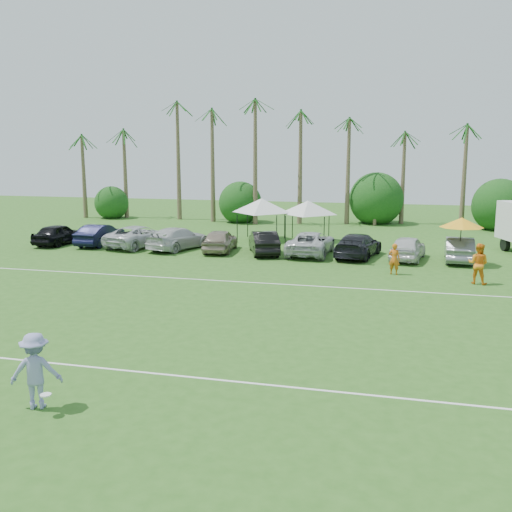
# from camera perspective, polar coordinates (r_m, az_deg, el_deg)

# --- Properties ---
(ground) EXTENTS (120.00, 120.00, 0.00)m
(ground) POSITION_cam_1_polar(r_m,az_deg,el_deg) (16.08, -17.66, -13.31)
(ground) COLOR #2C5B1B
(ground) RESTS_ON ground
(field_lines) EXTENTS (80.00, 12.10, 0.01)m
(field_lines) POSITION_cam_1_polar(r_m,az_deg,el_deg) (22.83, -7.06, -5.78)
(field_lines) COLOR white
(field_lines) RESTS_ON ground
(palm_tree_0) EXTENTS (2.40, 2.40, 8.90)m
(palm_tree_0) POSITION_cam_1_polar(r_m,az_deg,el_deg) (58.69, -16.96, 11.06)
(palm_tree_0) COLOR brown
(palm_tree_0) RESTS_ON ground
(palm_tree_1) EXTENTS (2.40, 2.40, 9.90)m
(palm_tree_1) POSITION_cam_1_polar(r_m,az_deg,el_deg) (56.32, -12.54, 12.19)
(palm_tree_1) COLOR brown
(palm_tree_1) RESTS_ON ground
(palm_tree_2) EXTENTS (2.40, 2.40, 10.90)m
(palm_tree_2) POSITION_cam_1_polar(r_m,az_deg,el_deg) (54.33, -7.72, 13.33)
(palm_tree_2) COLOR brown
(palm_tree_2) RESTS_ON ground
(palm_tree_3) EXTENTS (2.40, 2.40, 11.90)m
(palm_tree_3) POSITION_cam_1_polar(r_m,az_deg,el_deg) (53.04, -3.60, 14.39)
(palm_tree_3) COLOR brown
(palm_tree_3) RESTS_ON ground
(palm_tree_4) EXTENTS (2.40, 2.40, 8.90)m
(palm_tree_4) POSITION_cam_1_polar(r_m,az_deg,el_deg) (51.85, 0.74, 11.65)
(palm_tree_4) COLOR brown
(palm_tree_4) RESTS_ON ground
(palm_tree_5) EXTENTS (2.40, 2.40, 9.90)m
(palm_tree_5) POSITION_cam_1_polar(r_m,az_deg,el_deg) (51.10, 5.21, 12.60)
(palm_tree_5) COLOR brown
(palm_tree_5) RESTS_ON ground
(palm_tree_6) EXTENTS (2.40, 2.40, 10.90)m
(palm_tree_6) POSITION_cam_1_polar(r_m,az_deg,el_deg) (50.66, 9.83, 13.49)
(palm_tree_6) COLOR brown
(palm_tree_6) RESTS_ON ground
(palm_tree_7) EXTENTS (2.40, 2.40, 11.90)m
(palm_tree_7) POSITION_cam_1_polar(r_m,az_deg,el_deg) (50.56, 14.53, 14.29)
(palm_tree_7) COLOR brown
(palm_tree_7) RESTS_ON ground
(palm_tree_8) EXTENTS (2.40, 2.40, 8.90)m
(palm_tree_8) POSITION_cam_1_polar(r_m,az_deg,el_deg) (50.68, 20.16, 11.06)
(palm_tree_8) COLOR brown
(palm_tree_8) RESTS_ON ground
(bush_tree_0) EXTENTS (4.00, 4.00, 4.00)m
(bush_tree_0) POSITION_cam_1_polar(r_m,az_deg,el_deg) (58.27, -13.61, 5.62)
(bush_tree_0) COLOR brown
(bush_tree_0) RESTS_ON ground
(bush_tree_1) EXTENTS (4.00, 4.00, 4.00)m
(bush_tree_1) POSITION_cam_1_polar(r_m,az_deg,el_deg) (53.49, -1.12, 5.51)
(bush_tree_1) COLOR brown
(bush_tree_1) RESTS_ON ground
(bush_tree_2) EXTENTS (4.00, 4.00, 4.00)m
(bush_tree_2) POSITION_cam_1_polar(r_m,az_deg,el_deg) (51.66, 11.88, 5.12)
(bush_tree_2) COLOR brown
(bush_tree_2) RESTS_ON ground
(bush_tree_3) EXTENTS (4.00, 4.00, 4.00)m
(bush_tree_3) POSITION_cam_1_polar(r_m,az_deg,el_deg) (52.23, 22.94, 4.58)
(bush_tree_3) COLOR brown
(bush_tree_3) RESTS_ON ground
(sideline_player_a) EXTENTS (0.69, 0.54, 1.65)m
(sideline_player_a) POSITION_cam_1_polar(r_m,az_deg,el_deg) (30.58, 13.66, -0.29)
(sideline_player_a) COLOR #CD6116
(sideline_player_a) RESTS_ON ground
(sideline_player_b) EXTENTS (1.17, 1.05, 1.99)m
(sideline_player_b) POSITION_cam_1_polar(r_m,az_deg,el_deg) (29.60, 21.34, -0.72)
(sideline_player_b) COLOR orange
(sideline_player_b) RESTS_ON ground
(canopy_tent_left) EXTENTS (4.39, 4.39, 3.55)m
(canopy_tent_left) POSITION_cam_1_polar(r_m,az_deg,el_deg) (41.01, 0.56, 5.78)
(canopy_tent_left) COLOR black
(canopy_tent_left) RESTS_ON ground
(canopy_tent_right) EXTENTS (4.20, 4.20, 3.41)m
(canopy_tent_right) POSITION_cam_1_polar(r_m,az_deg,el_deg) (40.81, 5.23, 5.54)
(canopy_tent_right) COLOR black
(canopy_tent_right) RESTS_ON ground
(market_umbrella) EXTENTS (2.43, 2.43, 2.70)m
(market_umbrella) POSITION_cam_1_polar(r_m,az_deg,el_deg) (34.02, 19.87, 3.17)
(market_umbrella) COLOR black
(market_umbrella) RESTS_ON ground
(frisbee_player) EXTENTS (1.43, 1.12, 1.94)m
(frisbee_player) POSITION_cam_1_polar(r_m,az_deg,el_deg) (15.44, -21.17, -10.65)
(frisbee_player) COLOR #868ABF
(frisbee_player) RESTS_ON ground
(parked_car_0) EXTENTS (1.98, 4.37, 1.45)m
(parked_car_0) POSITION_cam_1_polar(r_m,az_deg,el_deg) (41.68, -19.14, 2.08)
(parked_car_0) COLOR black
(parked_car_0) RESTS_ON ground
(parked_car_1) EXTENTS (1.62, 4.44, 1.45)m
(parked_car_1) POSITION_cam_1_polar(r_m,az_deg,el_deg) (40.55, -15.33, 2.06)
(parked_car_1) COLOR black
(parked_car_1) RESTS_ON ground
(parked_car_2) EXTENTS (3.62, 5.66, 1.45)m
(parked_car_2) POSITION_cam_1_polar(r_m,az_deg,el_deg) (39.19, -11.61, 1.94)
(parked_car_2) COLOR silver
(parked_car_2) RESTS_ON ground
(parked_car_3) EXTENTS (3.47, 5.39, 1.45)m
(parked_car_3) POSITION_cam_1_polar(r_m,az_deg,el_deg) (37.82, -7.77, 1.76)
(parked_car_3) COLOR #BEBEBE
(parked_car_3) RESTS_ON ground
(parked_car_4) EXTENTS (2.13, 4.41, 1.45)m
(parked_car_4) POSITION_cam_1_polar(r_m,az_deg,el_deg) (36.69, -3.62, 1.57)
(parked_car_4) COLOR gray
(parked_car_4) RESTS_ON ground
(parked_car_5) EXTENTS (2.97, 4.67, 1.45)m
(parked_car_5) POSITION_cam_1_polar(r_m,az_deg,el_deg) (35.82, 0.78, 1.38)
(parked_car_5) COLOR black
(parked_car_5) RESTS_ON ground
(parked_car_6) EXTENTS (2.62, 5.32, 1.45)m
(parked_car_6) POSITION_cam_1_polar(r_m,az_deg,el_deg) (35.64, 5.50, 1.28)
(parked_car_6) COLOR #BBBCBE
(parked_car_6) RESTS_ON ground
(parked_car_7) EXTENTS (2.93, 5.30, 1.45)m
(parked_car_7) POSITION_cam_1_polar(r_m,az_deg,el_deg) (35.23, 10.17, 1.06)
(parked_car_7) COLOR black
(parked_car_7) RESTS_ON ground
(parked_car_8) EXTENTS (2.40, 4.49, 1.45)m
(parked_car_8) POSITION_cam_1_polar(r_m,az_deg,el_deg) (34.93, 14.92, 0.79)
(parked_car_8) COLOR silver
(parked_car_8) RESTS_ON ground
(parked_car_9) EXTENTS (1.73, 4.48, 1.45)m
(parked_car_9) POSITION_cam_1_polar(r_m,az_deg,el_deg) (35.37, 19.65, 0.65)
(parked_car_9) COLOR slate
(parked_car_9) RESTS_ON ground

